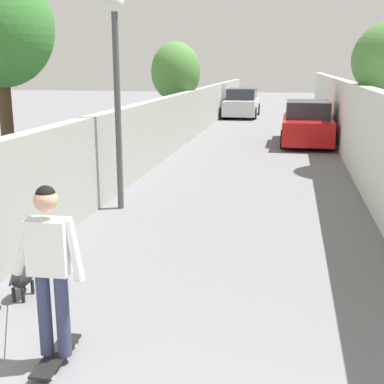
{
  "coord_description": "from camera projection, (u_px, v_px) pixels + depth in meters",
  "views": [
    {
      "loc": [
        -1.47,
        -1.02,
        2.79
      ],
      "look_at": [
        5.67,
        0.33,
        1.0
      ],
      "focal_mm": 48.44,
      "sensor_mm": 36.0,
      "label": 1
    }
  ],
  "objects": [
    {
      "name": "ground_plane",
      "position": [
        254.0,
        160.0,
        15.61
      ],
      "size": [
        80.0,
        80.0,
        0.0
      ],
      "primitive_type": "plane",
      "color": "slate"
    },
    {
      "name": "wall_left",
      "position": [
        146.0,
        136.0,
        13.99
      ],
      "size": [
        48.0,
        0.3,
        1.82
      ],
      "primitive_type": "cube",
      "color": "#999E93",
      "rests_on": "ground"
    },
    {
      "name": "person_skateboarder",
      "position": [
        50.0,
        258.0,
        4.75
      ],
      "size": [
        0.23,
        0.71,
        1.67
      ],
      "color": "#333859",
      "rests_on": "skateboard"
    },
    {
      "name": "car_far",
      "position": [
        242.0,
        104.0,
        28.51
      ],
      "size": [
        4.3,
        1.8,
        1.54
      ],
      "color": "silver",
      "rests_on": "ground"
    },
    {
      "name": "skateboard",
      "position": [
        57.0,
        355.0,
        4.98
      ],
      "size": [
        0.81,
        0.22,
        0.08
      ],
      "color": "black",
      "rests_on": "ground"
    },
    {
      "name": "lamp_post",
      "position": [
        116.0,
        63.0,
        9.69
      ],
      "size": [
        0.36,
        0.36,
        4.08
      ],
      "color": "#4C4C51",
      "rests_on": "ground"
    },
    {
      "name": "car_near",
      "position": [
        307.0,
        124.0,
        18.63
      ],
      "size": [
        4.18,
        1.8,
        1.54
      ],
      "color": "#B71414",
      "rests_on": "ground"
    },
    {
      "name": "dog",
      "position": [
        24.0,
        276.0,
        6.34
      ],
      "size": [
        1.59,
        1.14,
        1.06
      ],
      "color": "black",
      "rests_on": "ground"
    },
    {
      "name": "tree_left_near",
      "position": [
        176.0,
        72.0,
        20.41
      ],
      "size": [
        1.95,
        1.95,
        3.68
      ],
      "color": "brown",
      "rests_on": "ground"
    },
    {
      "name": "fence_right",
      "position": [
        361.0,
        133.0,
        12.93
      ],
      "size": [
        48.0,
        0.3,
        2.29
      ],
      "primitive_type": "cube",
      "color": "silver",
      "rests_on": "ground"
    }
  ]
}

